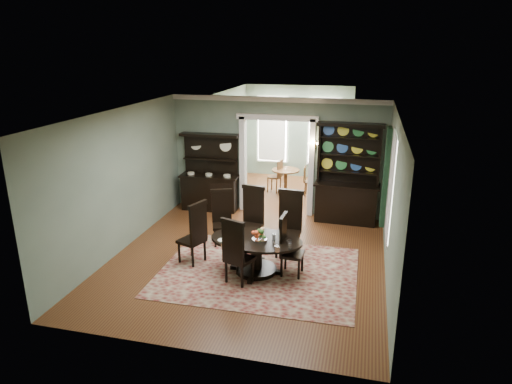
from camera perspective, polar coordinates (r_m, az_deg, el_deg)
room at (r=8.93m, az=-1.13°, el=0.69°), size 5.51×6.01×3.01m
parlor at (r=14.17m, az=4.67°, el=6.87°), size 3.51×3.50×3.01m
doorway_trim at (r=11.71m, az=2.63°, el=5.06°), size 2.08×0.25×2.57m
right_window at (r=9.51m, az=16.20°, el=1.18°), size 0.15×1.47×2.12m
wall_sconce at (r=11.36m, az=7.23°, el=5.93°), size 0.27×0.21×0.21m
rug at (r=9.03m, az=0.30°, el=-9.90°), size 3.80×2.97×0.01m
dining_table at (r=8.81m, az=0.03°, el=-7.14°), size 1.82×1.71×0.70m
centerpiece at (r=8.60m, az=0.41°, el=-5.73°), size 1.45×0.93×0.24m
chair_far_left at (r=10.09m, az=-4.28°, el=-2.91°), size 0.57×0.56×1.22m
chair_far_mid at (r=9.89m, az=-0.51°, el=-2.88°), size 0.56×0.53×1.35m
chair_far_right at (r=9.52m, az=4.20°, el=-3.65°), size 0.54×0.51×1.39m
chair_end_left at (r=9.16m, az=-7.60°, el=-4.92°), size 0.60×0.62×1.32m
chair_end_right at (r=8.71m, az=3.93°, el=-6.46°), size 0.44×0.47×1.20m
chair_near at (r=8.32m, az=-2.53°, el=-7.29°), size 0.60×0.59×1.30m
sideboard at (r=12.17m, az=-5.76°, el=1.08°), size 1.56×0.60×2.04m
welsh_dresser at (r=11.43m, az=11.31°, el=0.64°), size 1.60×0.64×2.47m
parlor_table at (r=13.44m, az=3.71°, el=1.76°), size 0.80×0.80×0.74m
parlor_chair_left at (r=13.58m, az=2.57°, el=2.12°), size 0.44×0.43×0.98m
parlor_chair_right at (r=13.39m, az=6.54°, el=1.52°), size 0.37×0.37×0.87m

